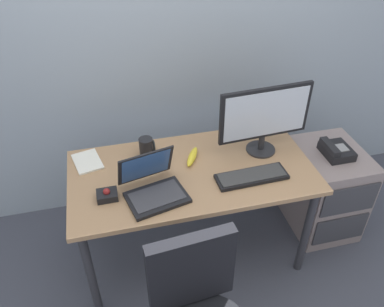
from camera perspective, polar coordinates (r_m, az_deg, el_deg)
ground_plane at (r=2.79m, az=0.00°, el=-14.00°), size 8.00×8.00×0.00m
back_wall at (r=2.57m, az=-4.07°, el=19.48°), size 6.00×0.10×2.80m
desk at (r=2.33m, az=0.00°, el=-3.97°), size 1.42×0.73×0.73m
file_cabinet at (r=2.91m, az=18.78°, el=-4.99°), size 0.42×0.53×0.64m
desk_phone at (r=2.68m, az=20.27°, el=0.42°), size 0.17×0.20×0.09m
monitor_main at (r=2.33m, az=10.62°, el=5.35°), size 0.57×0.18×0.43m
keyboard at (r=2.24m, az=8.71°, el=-3.32°), size 0.41×0.15×0.03m
laptop at (r=2.10m, az=-5.75°, el=-4.69°), size 0.37×0.36×0.23m
trackball_mouse at (r=2.13m, az=-12.29°, el=-5.92°), size 0.11×0.09×0.07m
coffee_mug at (r=2.37m, az=-6.64°, el=0.98°), size 0.09×0.08×0.12m
paper_notepad at (r=2.41m, az=-15.04°, el=-1.14°), size 0.19×0.24×0.01m
banana at (r=2.34m, az=0.04°, el=-0.46°), size 0.13×0.19×0.04m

